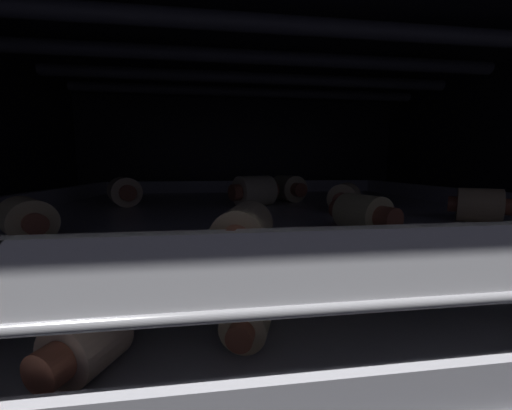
% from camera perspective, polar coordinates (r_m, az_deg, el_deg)
% --- Properties ---
extents(ground_plane, '(0.58, 0.48, 0.01)m').
position_cam_1_polar(ground_plane, '(0.39, 1.17, -29.99)').
color(ground_plane, black).
extents(oven_wall_back, '(0.58, 0.01, 0.35)m').
position_cam_1_polar(oven_wall_back, '(0.55, -2.58, 1.40)').
color(oven_wall_back, black).
rests_on(oven_wall_back, ground_plane).
extents(oven_wall_right, '(0.01, 0.46, 0.35)m').
position_cam_1_polar(oven_wall_right, '(0.46, 39.06, -1.49)').
color(oven_wall_right, black).
rests_on(oven_wall_right, ground_plane).
extents(oven_ceiling, '(0.58, 0.48, 0.01)m').
position_cam_1_polar(oven_ceiling, '(0.33, 1.35, 29.04)').
color(oven_ceiling, black).
extents(heating_element, '(0.44, 0.20, 0.01)m').
position_cam_1_polar(heating_element, '(0.33, 1.34, 24.54)').
color(heating_element, '#333338').
extents(oven_rack_lower, '(0.53, 0.45, 0.01)m').
position_cam_1_polar(oven_rack_lower, '(0.33, 1.22, -13.24)').
color(oven_rack_lower, slate).
extents(baking_tray_lower, '(0.45, 0.40, 0.03)m').
position_cam_1_polar(baking_tray_lower, '(0.33, 1.23, -11.59)').
color(baking_tray_lower, gray).
rests_on(baking_tray_lower, oven_rack_lower).
extents(pig_in_blanket_lower_0, '(0.04, 0.05, 0.03)m').
position_cam_1_polar(pig_in_blanket_lower_0, '(0.19, -1.42, -20.57)').
color(pig_in_blanket_lower_0, beige).
rests_on(pig_in_blanket_lower_0, baking_tray_lower).
extents(pig_in_blanket_lower_1, '(0.04, 0.06, 0.03)m').
position_cam_1_polar(pig_in_blanket_lower_1, '(0.19, -29.54, -21.79)').
color(pig_in_blanket_lower_1, beige).
rests_on(pig_in_blanket_lower_1, baking_tray_lower).
extents(pig_in_blanket_lower_2, '(0.05, 0.04, 0.03)m').
position_cam_1_polar(pig_in_blanket_lower_2, '(0.26, 15.78, -13.49)').
color(pig_in_blanket_lower_2, beige).
rests_on(pig_in_blanket_lower_2, baking_tray_lower).
extents(pig_in_blanket_lower_3, '(0.06, 0.03, 0.03)m').
position_cam_1_polar(pig_in_blanket_lower_3, '(0.38, 29.14, -7.25)').
color(pig_in_blanket_lower_3, beige).
rests_on(pig_in_blanket_lower_3, baking_tray_lower).
extents(pig_in_blanket_lower_4, '(0.03, 0.06, 0.03)m').
position_cam_1_polar(pig_in_blanket_lower_4, '(0.43, -27.56, -5.60)').
color(pig_in_blanket_lower_4, beige).
rests_on(pig_in_blanket_lower_4, baking_tray_lower).
extents(pig_in_blanket_lower_5, '(0.05, 0.05, 0.03)m').
position_cam_1_polar(pig_in_blanket_lower_5, '(0.30, 6.23, -9.81)').
color(pig_in_blanket_lower_5, beige).
rests_on(pig_in_blanket_lower_5, baking_tray_lower).
extents(pig_in_blanket_lower_6, '(0.05, 0.03, 0.03)m').
position_cam_1_polar(pig_in_blanket_lower_6, '(0.23, 5.42, -14.91)').
color(pig_in_blanket_lower_6, beige).
rests_on(pig_in_blanket_lower_6, baking_tray_lower).
extents(pig_in_blanket_lower_7, '(0.05, 0.03, 0.02)m').
position_cam_1_polar(pig_in_blanket_lower_7, '(0.35, -24.11, -8.33)').
color(pig_in_blanket_lower_7, beige).
rests_on(pig_in_blanket_lower_7, baking_tray_lower).
extents(oven_rack_upper, '(0.53, 0.45, 0.01)m').
position_cam_1_polar(oven_rack_upper, '(0.32, 1.25, -2.91)').
color(oven_rack_upper, slate).
extents(baking_tray_upper, '(0.45, 0.40, 0.03)m').
position_cam_1_polar(baking_tray_upper, '(0.31, 1.26, -1.16)').
color(baking_tray_upper, silver).
rests_on(baking_tray_upper, oven_rack_upper).
extents(pig_in_blanket_upper_0, '(0.03, 0.06, 0.02)m').
position_cam_1_polar(pig_in_blanket_upper_0, '(0.15, -2.24, -4.87)').
color(pig_in_blanket_upper_0, beige).
rests_on(pig_in_blanket_upper_0, baking_tray_upper).
extents(pig_in_blanket_upper_1, '(0.04, 0.05, 0.03)m').
position_cam_1_polar(pig_in_blanket_upper_1, '(0.36, -23.81, 2.35)').
color(pig_in_blanket_upper_1, beige).
rests_on(pig_in_blanket_upper_1, baking_tray_upper).
extents(pig_in_blanket_upper_2, '(0.04, 0.07, 0.03)m').
position_cam_1_polar(pig_in_blanket_upper_2, '(0.38, 6.08, 3.20)').
color(pig_in_blanket_upper_2, beige).
rests_on(pig_in_blanket_upper_2, baking_tray_upper).
extents(pig_in_blanket_upper_3, '(0.06, 0.05, 0.03)m').
position_cam_1_polar(pig_in_blanket_upper_3, '(0.33, -0.34, 2.66)').
color(pig_in_blanket_upper_3, beige).
rests_on(pig_in_blanket_upper_3, baking_tray_upper).
extents(pig_in_blanket_upper_5, '(0.03, 0.05, 0.03)m').
position_cam_1_polar(pig_in_blanket_upper_5, '(0.21, 19.63, -1.55)').
color(pig_in_blanket_upper_5, beige).
rests_on(pig_in_blanket_upper_5, baking_tray_upper).
extents(pig_in_blanket_upper_6, '(0.04, 0.04, 0.03)m').
position_cam_1_polar(pig_in_blanket_upper_6, '(0.29, 36.80, -0.06)').
color(pig_in_blanket_upper_6, beige).
rests_on(pig_in_blanket_upper_6, baking_tray_upper).
extents(pig_in_blanket_upper_7, '(0.04, 0.05, 0.03)m').
position_cam_1_polar(pig_in_blanket_upper_7, '(0.30, 16.53, 1.41)').
color(pig_in_blanket_upper_7, beige).
rests_on(pig_in_blanket_upper_7, baking_tray_upper).
extents(pig_in_blanket_upper_8, '(0.04, 0.05, 0.03)m').
position_cam_1_polar(pig_in_blanket_upper_8, '(0.22, -37.56, -2.16)').
color(pig_in_blanket_upper_8, beige).
rests_on(pig_in_blanket_upper_8, baking_tray_upper).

